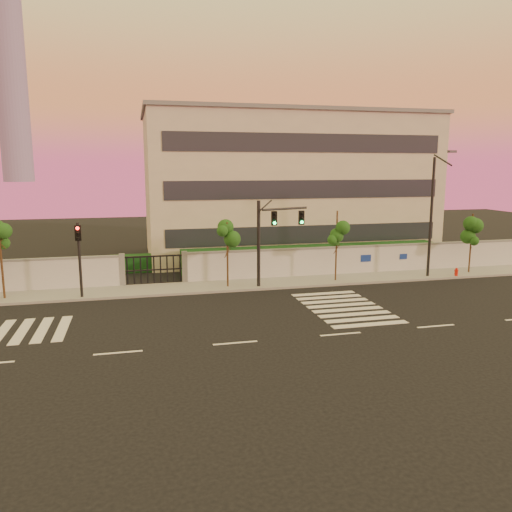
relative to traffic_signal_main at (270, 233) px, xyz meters
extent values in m
plane|color=black|center=(-4.18, -9.62, -3.55)|extent=(120.00, 120.00, 0.00)
cube|color=gray|center=(-4.18, 0.88, -3.48)|extent=(60.00, 3.00, 0.15)
cube|color=#BABCC2|center=(10.32, 2.38, -2.55)|extent=(31.00, 0.30, 2.00)
cube|color=slate|center=(10.32, 2.38, -1.49)|extent=(31.00, 0.36, 0.12)
cube|color=slate|center=(-9.18, 2.38, -2.45)|extent=(0.35, 0.35, 2.20)
cube|color=slate|center=(-5.18, 2.38, -2.45)|extent=(0.35, 0.35, 2.20)
cube|color=black|center=(4.82, 4.88, -2.65)|extent=(20.00, 2.00, 1.80)
cube|color=black|center=(-7.18, 7.38, -2.95)|extent=(6.00, 1.50, 1.20)
cube|color=beige|center=(4.82, 12.38, 2.45)|extent=(24.00, 12.00, 12.00)
cube|color=#262D38|center=(4.82, 6.36, -1.05)|extent=(22.00, 0.08, 1.40)
cube|color=#262D38|center=(4.82, 6.36, 2.45)|extent=(22.00, 0.08, 1.40)
cube|color=#262D38|center=(4.82, 6.36, 5.95)|extent=(22.00, 0.08, 1.40)
cube|color=slate|center=(4.82, 12.38, 8.55)|extent=(24.40, 12.40, 0.30)
cylinder|color=slate|center=(-69.18, 270.38, 51.45)|extent=(16.00, 16.00, 110.00)
cube|color=silver|center=(-14.58, -5.62, -3.54)|extent=(0.50, 4.00, 0.02)
cube|color=silver|center=(-13.68, -5.62, -3.54)|extent=(0.50, 4.00, 0.02)
cube|color=silver|center=(-12.78, -5.62, -3.54)|extent=(0.50, 4.00, 0.02)
cube|color=silver|center=(-11.88, -5.62, -3.54)|extent=(0.50, 4.00, 0.02)
cube|color=silver|center=(2.82, -8.62, -3.54)|extent=(4.00, 0.50, 0.02)
cube|color=silver|center=(2.82, -7.72, -3.54)|extent=(4.00, 0.50, 0.02)
cube|color=silver|center=(2.82, -6.82, -3.54)|extent=(4.00, 0.50, 0.02)
cube|color=silver|center=(2.82, -5.92, -3.54)|extent=(4.00, 0.50, 0.02)
cube|color=silver|center=(2.82, -5.02, -3.54)|extent=(4.00, 0.50, 0.02)
cube|color=silver|center=(2.82, -4.12, -3.54)|extent=(4.00, 0.50, 0.02)
cube|color=silver|center=(2.82, -3.22, -3.54)|extent=(4.00, 0.50, 0.02)
cube|color=silver|center=(2.82, -2.32, -3.54)|extent=(4.00, 0.50, 0.02)
cube|color=silver|center=(-9.18, -9.62, -3.54)|extent=(2.00, 0.15, 0.01)
cube|color=silver|center=(-4.18, -9.62, -3.54)|extent=(2.00, 0.15, 0.01)
cube|color=silver|center=(0.82, -9.62, -3.54)|extent=(2.00, 0.15, 0.01)
cube|color=silver|center=(5.82, -9.62, -3.54)|extent=(2.00, 0.15, 0.01)
cylinder|color=#382314|center=(-15.83, 0.61, -0.94)|extent=(0.12, 0.12, 5.22)
sphere|color=#174D16|center=(-15.47, 0.81, -0.16)|extent=(0.86, 0.86, 0.86)
cylinder|color=#382314|center=(-2.65, 0.41, -1.42)|extent=(0.12, 0.12, 4.27)
sphere|color=#174D16|center=(-2.65, 0.41, -0.14)|extent=(1.07, 1.07, 1.07)
sphere|color=#174D16|center=(-2.31, 0.60, -0.78)|extent=(0.81, 0.81, 0.81)
sphere|color=#174D16|center=(-2.94, 0.27, -0.56)|extent=(0.77, 0.77, 0.77)
cylinder|color=#382314|center=(4.75, 0.43, -1.13)|extent=(0.11, 0.11, 4.84)
sphere|color=#174D16|center=(4.75, 0.43, 0.32)|extent=(0.97, 0.97, 0.97)
sphere|color=#174D16|center=(5.06, 0.61, -0.41)|extent=(0.74, 0.74, 0.74)
sphere|color=#174D16|center=(4.49, 0.30, -0.17)|extent=(0.71, 0.71, 0.71)
cylinder|color=#382314|center=(15.19, 0.56, -1.35)|extent=(0.11, 0.11, 4.40)
sphere|color=#174D16|center=(15.19, 0.56, -0.03)|extent=(1.03, 1.03, 1.03)
sphere|color=#174D16|center=(15.52, 0.74, -0.69)|extent=(0.79, 0.79, 0.79)
sphere|color=#174D16|center=(14.91, 0.42, -0.47)|extent=(0.75, 0.75, 0.75)
cylinder|color=black|center=(-0.71, 0.01, -0.74)|extent=(0.22, 0.22, 5.62)
cylinder|color=black|center=(1.01, 0.01, 1.52)|extent=(3.29, 1.29, 0.15)
cube|color=black|center=(0.29, -0.04, 0.93)|extent=(0.32, 0.16, 0.82)
sphere|color=#0CF259|center=(0.29, -0.15, 0.68)|extent=(0.18, 0.18, 0.18)
cube|color=black|center=(2.10, -0.04, 0.93)|extent=(0.32, 0.16, 0.82)
sphere|color=#0CF259|center=(2.10, -0.15, 0.68)|extent=(0.18, 0.18, 0.18)
cylinder|color=black|center=(-11.48, -0.15, -1.28)|extent=(0.16, 0.16, 4.55)
cube|color=black|center=(-11.48, -0.20, 0.39)|extent=(0.35, 0.18, 0.91)
sphere|color=red|center=(-11.48, -0.31, 0.68)|extent=(0.20, 0.20, 0.20)
cylinder|color=black|center=(11.58, 0.16, 0.62)|extent=(0.19, 0.19, 8.34)
cylinder|color=black|center=(11.58, -0.78, 4.58)|extent=(0.10, 2.00, 0.81)
cube|color=#3F3F44|center=(11.58, -1.72, 5.10)|extent=(0.52, 0.26, 0.16)
cylinder|color=red|center=(13.52, -0.33, -3.31)|extent=(0.21, 0.21, 0.48)
cylinder|color=red|center=(13.52, -0.33, -3.02)|extent=(0.27, 0.27, 0.10)
sphere|color=red|center=(13.52, -0.33, -2.91)|extent=(0.17, 0.17, 0.17)
cylinder|color=red|center=(13.52, -0.33, -3.21)|extent=(0.28, 0.12, 0.10)
camera|label=1|loc=(-8.27, -30.25, 4.10)|focal=35.00mm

